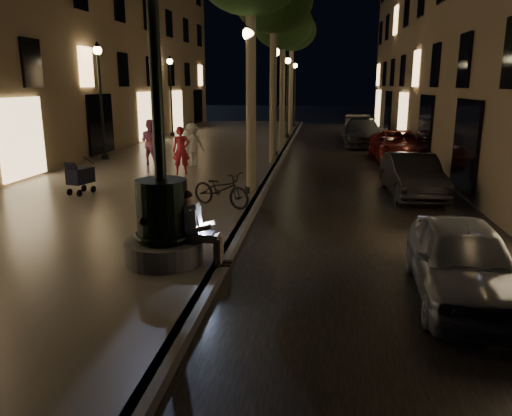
# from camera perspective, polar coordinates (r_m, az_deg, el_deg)

# --- Properties ---
(ground) EXTENTS (120.00, 120.00, 0.00)m
(ground) POSITION_cam_1_polar(r_m,az_deg,el_deg) (21.55, 2.68, 5.11)
(ground) COLOR black
(ground) RESTS_ON ground
(cobble_lane) EXTENTS (6.00, 45.00, 0.02)m
(cobble_lane) POSITION_cam_1_polar(r_m,az_deg,el_deg) (21.52, 10.69, 4.90)
(cobble_lane) COLOR black
(cobble_lane) RESTS_ON ground
(promenade) EXTENTS (8.00, 45.00, 0.20)m
(promenade) POSITION_cam_1_polar(r_m,az_deg,el_deg) (22.22, -7.70, 5.53)
(promenade) COLOR #656059
(promenade) RESTS_ON ground
(curb_strip) EXTENTS (0.25, 45.00, 0.20)m
(curb_strip) POSITION_cam_1_polar(r_m,az_deg,el_deg) (21.54, 2.68, 5.37)
(curb_strip) COLOR #59595B
(curb_strip) RESTS_ON ground
(fountain_lamppost) EXTENTS (1.40, 1.40, 5.21)m
(fountain_lamppost) POSITION_cam_1_polar(r_m,az_deg,el_deg) (8.92, -10.69, 0.11)
(fountain_lamppost) COLOR #59595B
(fountain_lamppost) RESTS_ON promenade
(seated_man_laptop) EXTENTS (0.95, 0.32, 1.32)m
(seated_man_laptop) POSITION_cam_1_polar(r_m,az_deg,el_deg) (8.83, -6.82, -1.97)
(seated_man_laptop) COLOR gray
(seated_man_laptop) RESTS_ON promenade
(tree_second) EXTENTS (3.00, 3.00, 7.40)m
(tree_second) POSITION_cam_1_polar(r_m,az_deg,el_deg) (20.54, 2.04, 22.42)
(tree_second) COLOR #6B604C
(tree_second) RESTS_ON promenade
(tree_third) EXTENTS (3.00, 3.00, 7.20)m
(tree_third) POSITION_cam_1_polar(r_m,az_deg,el_deg) (26.46, 3.11, 20.08)
(tree_third) COLOR #6B604C
(tree_third) RESTS_ON promenade
(tree_far) EXTENTS (3.00, 3.00, 7.50)m
(tree_far) POSITION_cam_1_polar(r_m,az_deg,el_deg) (32.43, 4.11, 19.45)
(tree_far) COLOR #6B604C
(tree_far) RESTS_ON promenade
(lamp_curb_a) EXTENTS (0.36, 0.36, 4.81)m
(lamp_curb_a) POSITION_cam_1_polar(r_m,az_deg,el_deg) (14.37, -0.78, 13.66)
(lamp_curb_a) COLOR black
(lamp_curb_a) RESTS_ON promenade
(lamp_curb_b) EXTENTS (0.36, 0.36, 4.81)m
(lamp_curb_b) POSITION_cam_1_polar(r_m,az_deg,el_deg) (22.32, 2.20, 13.76)
(lamp_curb_b) COLOR black
(lamp_curb_b) RESTS_ON promenade
(lamp_curb_c) EXTENTS (0.36, 0.36, 4.81)m
(lamp_curb_c) POSITION_cam_1_polar(r_m,az_deg,el_deg) (30.29, 3.62, 13.79)
(lamp_curb_c) COLOR black
(lamp_curb_c) RESTS_ON promenade
(lamp_curb_d) EXTENTS (0.36, 0.36, 4.81)m
(lamp_curb_d) POSITION_cam_1_polar(r_m,az_deg,el_deg) (38.28, 4.45, 13.80)
(lamp_curb_d) COLOR black
(lamp_curb_d) RESTS_ON promenade
(lamp_left_b) EXTENTS (0.36, 0.36, 4.81)m
(lamp_left_b) POSITION_cam_1_polar(r_m,az_deg,el_deg) (22.19, -17.41, 13.15)
(lamp_left_b) COLOR black
(lamp_left_b) RESTS_ON promenade
(lamp_left_c) EXTENTS (0.36, 0.36, 4.81)m
(lamp_left_c) POSITION_cam_1_polar(r_m,az_deg,el_deg) (31.57, -9.72, 13.63)
(lamp_left_c) COLOR black
(lamp_left_c) RESTS_ON promenade
(stroller) EXTENTS (0.62, 1.06, 1.07)m
(stroller) POSITION_cam_1_polar(r_m,az_deg,el_deg) (15.30, -19.46, 3.48)
(stroller) COLOR black
(stroller) RESTS_ON promenade
(car_front) EXTENTS (1.69, 3.74, 1.25)m
(car_front) POSITION_cam_1_polar(r_m,az_deg,el_deg) (8.49, 22.56, -5.60)
(car_front) COLOR #979A9E
(car_front) RESTS_ON ground
(car_second) EXTENTS (1.53, 3.95, 1.28)m
(car_second) POSITION_cam_1_polar(r_m,az_deg,el_deg) (15.73, 17.43, 3.55)
(car_second) COLOR black
(car_second) RESTS_ON ground
(car_third) EXTENTS (2.34, 4.87, 1.34)m
(car_third) POSITION_cam_1_polar(r_m,az_deg,el_deg) (23.01, 16.10, 6.83)
(car_third) COLOR maroon
(car_third) RESTS_ON ground
(car_rear) EXTENTS (2.11, 5.11, 1.48)m
(car_rear) POSITION_cam_1_polar(r_m,az_deg,el_deg) (28.40, 12.05, 8.46)
(car_rear) COLOR #2F3135
(car_rear) RESTS_ON ground
(car_fifth) EXTENTS (1.72, 4.46, 1.45)m
(car_fifth) POSITION_cam_1_polar(r_m,az_deg,el_deg) (32.45, 11.49, 9.11)
(car_fifth) COLOR gray
(car_fifth) RESTS_ON ground
(pedestrian_red) EXTENTS (0.70, 0.56, 1.68)m
(pedestrian_red) POSITION_cam_1_polar(r_m,az_deg,el_deg) (17.87, -8.54, 6.51)
(pedestrian_red) COLOR red
(pedestrian_red) RESTS_ON promenade
(pedestrian_pink) EXTENTS (1.02, 0.89, 1.78)m
(pedestrian_pink) POSITION_cam_1_polar(r_m,az_deg,el_deg) (20.34, -11.95, 7.39)
(pedestrian_pink) COLOR #CD6CA6
(pedestrian_pink) RESTS_ON promenade
(pedestrian_white) EXTENTS (1.21, 1.16, 1.65)m
(pedestrian_white) POSITION_cam_1_polar(r_m,az_deg,el_deg) (19.70, -7.31, 7.19)
(pedestrian_white) COLOR silver
(pedestrian_white) RESTS_ON promenade
(bicycle) EXTENTS (1.84, 1.33, 0.92)m
(bicycle) POSITION_cam_1_polar(r_m,az_deg,el_deg) (12.98, -4.01, 2.16)
(bicycle) COLOR black
(bicycle) RESTS_ON promenade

